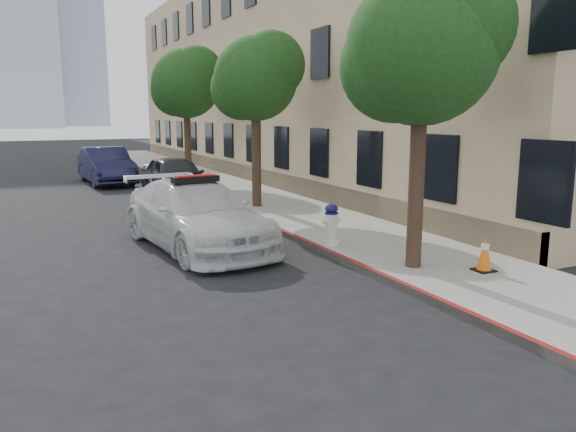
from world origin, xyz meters
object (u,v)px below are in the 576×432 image
(police_car, at_px, (196,215))
(parked_car_mid, at_px, (175,177))
(fire_hydrant, at_px, (331,225))
(parked_car_far, at_px, (106,166))
(traffic_cone, at_px, (485,253))

(police_car, bearing_deg, parked_car_mid, 72.52)
(parked_car_mid, relative_size, fire_hydrant, 4.88)
(police_car, xyz_separation_m, parked_car_far, (-0.18, 13.36, 0.03))
(fire_hydrant, distance_m, traffic_cone, 3.47)
(parked_car_far, height_order, traffic_cone, parked_car_far)
(police_car, height_order, fire_hydrant, police_car)
(parked_car_far, height_order, fire_hydrant, parked_car_far)
(traffic_cone, bearing_deg, fire_hydrant, 116.50)
(parked_car_far, distance_m, fire_hydrant, 15.31)
(traffic_cone, bearing_deg, parked_car_mid, 102.14)
(fire_hydrant, relative_size, traffic_cone, 1.35)
(police_car, xyz_separation_m, fire_hydrant, (2.63, -1.69, -0.17))
(parked_car_far, distance_m, traffic_cone, 18.67)
(parked_car_mid, height_order, traffic_cone, parked_car_mid)
(police_car, distance_m, parked_car_mid, 7.88)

